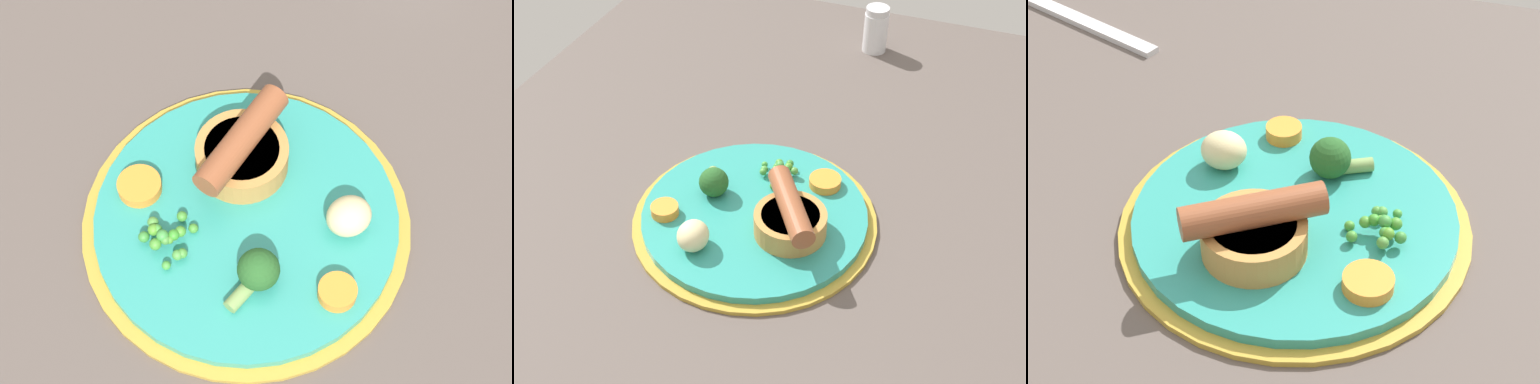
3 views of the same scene
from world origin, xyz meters
TOP-DOWN VIEW (x-y plane):
  - dining_table at (0.00, 0.00)cm, footprint 110.00×80.00cm
  - dinner_plate at (-1.60, 0.61)cm, footprint 26.62×26.62cm
  - sausage_pudding at (0.32, 5.26)cm, footprint 9.85×7.73cm
  - pea_pile at (-8.19, 1.00)cm, footprint 4.73×4.56cm
  - broccoli_floret_near at (-2.99, -4.80)cm, footprint 5.00×3.73cm
  - potato_chunk_1 at (5.50, -3.24)cm, footprint 4.04×3.67cm
  - carrot_slice_0 at (-8.57, 6.36)cm, footprint 4.11×4.11cm
  - carrot_slice_2 at (2.13, -8.31)cm, footprint 3.21×3.21cm
  - salt_shaker at (-42.54, 3.20)cm, footprint 3.53×3.53cm

SIDE VIEW (x-z plane):
  - dining_table at x=0.00cm, z-range 0.00..3.00cm
  - dinner_plate at x=-1.60cm, z-range 2.87..4.27cm
  - carrot_slice_0 at x=-8.57cm, z-range 4.40..5.43cm
  - carrot_slice_2 at x=2.13cm, z-range 4.40..5.51cm
  - pea_pile at x=-8.19cm, z-range 4.43..6.32cm
  - potato_chunk_1 at x=5.50cm, z-range 4.40..7.47cm
  - broccoli_floret_near at x=-2.99cm, z-range 4.31..7.61cm
  - salt_shaker at x=-42.54cm, z-range 2.96..9.78cm
  - sausage_pudding at x=0.32cm, z-range 3.93..8.93cm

